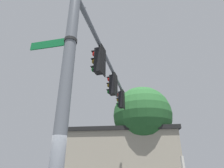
{
  "coord_description": "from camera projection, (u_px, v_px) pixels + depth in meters",
  "views": [
    {
      "loc": [
        -3.18,
        -2.06,
        2.04
      ],
      "look_at": [
        4.69,
        0.36,
        5.6
      ],
      "focal_mm": 28.44,
      "sensor_mm": 36.0,
      "label": 1
    }
  ],
  "objects": [
    {
      "name": "street_name_sign",
      "position": [
        60.0,
        42.0,
        4.5
      ],
      "size": [
        0.33,
        1.29,
        0.22
      ],
      "color": "#147238"
    },
    {
      "name": "bird_flying",
      "position": [
        82.0,
        8.0,
        7.9
      ],
      "size": [
        0.26,
        0.39,
        0.11
      ],
      "color": "gray"
    },
    {
      "name": "mast_arm",
      "position": [
        110.0,
        65.0,
        8.8
      ],
      "size": [
        8.3,
        0.79,
        0.16
      ],
      "primitive_type": "cylinder",
      "rotation": [
        0.0,
        1.57,
        0.08
      ],
      "color": "slate"
    },
    {
      "name": "tree_by_storefront",
      "position": [
        142.0,
        116.0,
        14.59
      ],
      "size": [
        4.76,
        4.76,
        7.83
      ],
      "color": "#4C3823",
      "rests_on": "ground"
    },
    {
      "name": "signal_pole",
      "position": [
        65.0,
        92.0,
        3.9
      ],
      "size": [
        0.29,
        0.29,
        6.87
      ],
      "primitive_type": "cylinder",
      "color": "slate",
      "rests_on": "ground"
    },
    {
      "name": "traffic_light_nearest_pole",
      "position": [
        99.0,
        61.0,
        6.93
      ],
      "size": [
        0.54,
        0.49,
        1.31
      ],
      "color": "black"
    },
    {
      "name": "storefront_building",
      "position": [
        122.0,
        158.0,
        15.29
      ],
      "size": [
        8.88,
        9.89,
        4.38
      ],
      "color": "#A89E89",
      "rests_on": "ground"
    },
    {
      "name": "traffic_light_mid_inner",
      "position": [
        112.0,
        85.0,
        9.14
      ],
      "size": [
        0.54,
        0.49,
        1.31
      ],
      "color": "black"
    },
    {
      "name": "traffic_light_mid_outer",
      "position": [
        121.0,
        100.0,
        11.35
      ],
      "size": [
        0.54,
        0.49,
        1.31
      ],
      "color": "black"
    }
  ]
}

